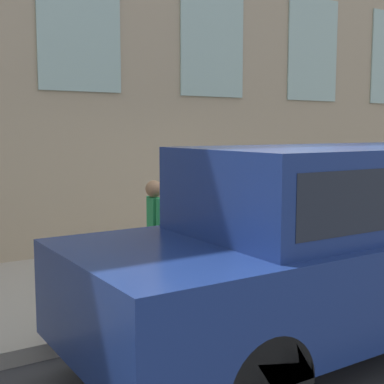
{
  "coord_description": "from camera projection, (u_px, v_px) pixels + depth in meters",
  "views": [
    {
      "loc": [
        -4.49,
        4.13,
        2.03
      ],
      "look_at": [
        0.84,
        0.71,
        1.28
      ],
      "focal_mm": 50.0,
      "sensor_mm": 36.0,
      "label": 1
    }
  ],
  "objects": [
    {
      "name": "ground_plane",
      "position": [
        283.0,
        305.0,
        6.2
      ],
      "size": [
        80.0,
        80.0,
        0.0
      ],
      "primitive_type": "plane",
      "color": "#38383A"
    },
    {
      "name": "sidewalk",
      "position": [
        206.0,
        269.0,
        7.52
      ],
      "size": [
        3.17,
        60.0,
        0.15
      ],
      "color": "#A8A093",
      "rests_on": "ground_plane"
    },
    {
      "name": "fire_hydrant",
      "position": [
        230.0,
        253.0,
        6.46
      ],
      "size": [
        0.31,
        0.43,
        0.76
      ],
      "color": "gold",
      "rests_on": "sidewalk"
    },
    {
      "name": "person",
      "position": [
        154.0,
        222.0,
        6.41
      ],
      "size": [
        0.31,
        0.2,
        1.27
      ],
      "rotation": [
        0.0,
        0.0,
        -0.11
      ],
      "color": "navy",
      "rests_on": "sidewalk"
    },
    {
      "name": "parked_truck_navy_near",
      "position": [
        345.0,
        233.0,
        4.98
      ],
      "size": [
        1.82,
        5.16,
        1.87
      ],
      "color": "black",
      "rests_on": "ground_plane"
    }
  ]
}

